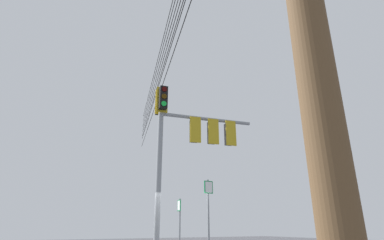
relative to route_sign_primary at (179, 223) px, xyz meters
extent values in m
cylinder|color=gray|center=(1.59, 1.52, 1.47)|extent=(0.20, 0.20, 5.96)
cylinder|color=gray|center=(-0.29, 1.85, 3.97)|extent=(3.78, 0.80, 0.14)
cube|color=black|center=(1.54, 1.22, 4.52)|extent=(0.35, 0.35, 0.90)
cube|color=#B29319|center=(1.57, 1.39, 4.52)|extent=(0.44, 0.12, 1.04)
cylinder|color=#360503|center=(1.51, 1.06, 4.82)|extent=(0.20, 0.06, 0.20)
cylinder|color=#3C2703|center=(1.51, 1.06, 4.52)|extent=(0.20, 0.06, 0.20)
cylinder|color=green|center=(1.51, 1.06, 4.22)|extent=(0.20, 0.06, 0.20)
cube|color=black|center=(1.64, 1.81, 4.52)|extent=(0.35, 0.35, 0.90)
cube|color=#B29319|center=(1.61, 1.65, 4.52)|extent=(0.44, 0.12, 1.04)
cylinder|color=#360503|center=(1.67, 1.98, 4.82)|extent=(0.20, 0.06, 0.20)
cylinder|color=#3C2703|center=(1.67, 1.98, 4.52)|extent=(0.20, 0.06, 0.20)
cylinder|color=green|center=(1.67, 1.98, 4.22)|extent=(0.20, 0.06, 0.20)
cube|color=black|center=(0.26, 1.75, 3.42)|extent=(0.35, 0.35, 0.90)
cube|color=#B29319|center=(0.29, 1.92, 3.42)|extent=(0.44, 0.13, 1.04)
cylinder|color=#360503|center=(0.22, 1.59, 3.72)|extent=(0.20, 0.07, 0.20)
cylinder|color=#3C2703|center=(0.22, 1.59, 3.42)|extent=(0.20, 0.07, 0.20)
cylinder|color=green|center=(0.22, 1.59, 3.12)|extent=(0.20, 0.07, 0.20)
cube|color=black|center=(-0.49, 1.88, 3.42)|extent=(0.35, 0.35, 0.90)
cube|color=#B29319|center=(-0.45, 2.05, 3.42)|extent=(0.44, 0.12, 1.04)
cylinder|color=#360503|center=(-0.52, 1.72, 3.72)|extent=(0.20, 0.07, 0.20)
cylinder|color=#3C2703|center=(-0.52, 1.72, 3.42)|extent=(0.20, 0.07, 0.20)
cylinder|color=green|center=(-0.52, 1.72, 3.12)|extent=(0.20, 0.07, 0.20)
cube|color=black|center=(-1.23, 2.01, 3.42)|extent=(0.34, 0.34, 0.90)
cube|color=#B29319|center=(-1.20, 2.18, 3.42)|extent=(0.44, 0.10, 1.04)
cylinder|color=#360503|center=(-1.25, 1.85, 3.72)|extent=(0.20, 0.06, 0.20)
cylinder|color=#3C2703|center=(-1.25, 1.85, 3.42)|extent=(0.20, 0.06, 0.20)
cylinder|color=green|center=(-1.25, 1.85, 3.12)|extent=(0.20, 0.06, 0.20)
cylinder|color=slate|center=(-0.01, 0.00, -0.27)|extent=(0.07, 0.07, 2.47)
cube|color=#0C7238|center=(0.03, 0.00, 0.69)|extent=(0.04, 0.30, 0.44)
cube|color=white|center=(0.04, 0.00, 0.69)|extent=(0.02, 0.23, 0.38)
cylinder|color=slate|center=(0.08, 2.44, -0.04)|extent=(0.07, 0.07, 2.94)
cube|color=#0C7238|center=(0.08, 2.48, 1.17)|extent=(0.36, 0.06, 0.43)
cube|color=white|center=(0.08, 2.49, 1.17)|extent=(0.30, 0.04, 0.37)
cylinder|color=black|center=(1.35, 0.63, 5.18)|extent=(5.20, 19.60, 0.62)
cylinder|color=black|center=(1.35, 0.63, 5.76)|extent=(5.20, 19.60, 0.62)
cylinder|color=black|center=(1.35, 0.63, 5.98)|extent=(5.20, 19.60, 0.62)
cylinder|color=black|center=(1.35, 0.63, 6.33)|extent=(5.20, 19.60, 0.62)
cylinder|color=black|center=(1.35, 0.63, 6.71)|extent=(5.20, 19.60, 0.62)
cylinder|color=black|center=(1.35, 0.63, 7.16)|extent=(5.20, 19.60, 0.62)
cylinder|color=black|center=(1.35, 0.63, 7.59)|extent=(5.20, 19.60, 0.62)
camera|label=1|loc=(5.67, 11.74, -0.16)|focal=28.27mm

